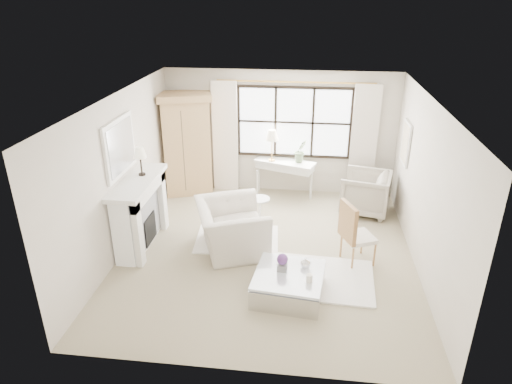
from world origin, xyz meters
The scene contains 32 objects.
floor centered at (0.00, 0.00, 0.00)m, with size 5.50×5.50×0.00m, color tan.
ceiling centered at (0.00, 0.00, 2.70)m, with size 5.50×5.50×0.00m, color silver.
wall_back centered at (0.00, 2.75, 1.35)m, with size 5.00×5.00×0.00m, color beige.
wall_front centered at (0.00, -2.75, 1.35)m, with size 5.00×5.00×0.00m, color beige.
wall_left centered at (-2.50, 0.00, 1.35)m, with size 5.50×5.50×0.00m, color beige.
wall_right centered at (2.50, 0.00, 1.35)m, with size 5.50×5.50×0.00m, color beige.
window_pane centered at (0.30, 2.73, 1.60)m, with size 2.40×0.02×1.50m, color white.
window_frame centered at (0.30, 2.72, 1.60)m, with size 2.50×0.04×1.50m, color black, non-canonical shape.
curtain_rod centered at (0.30, 2.67, 2.47)m, with size 0.04×0.04×3.30m, color #B88A40.
curtain_left centered at (-1.20, 2.65, 1.24)m, with size 0.55×0.10×2.47m, color white.
curtain_right centered at (1.80, 2.65, 1.24)m, with size 0.55×0.10×2.47m, color beige.
fireplace centered at (-2.27, 0.00, 0.65)m, with size 0.58×1.66×1.26m.
mirror_frame centered at (-2.47, 0.00, 1.84)m, with size 0.05×1.15×0.95m, color white.
mirror_glass centered at (-2.44, 0.00, 1.84)m, with size 0.02×1.00×0.80m, color silver.
art_frame centered at (2.47, 1.70, 1.55)m, with size 0.04×0.62×0.82m, color silver.
art_canvas centered at (2.45, 1.70, 1.55)m, with size 0.01×0.52×0.72m, color beige.
mantel_lamp centered at (-2.22, 0.22, 1.65)m, with size 0.22×0.22×0.51m.
armoire centered at (-2.01, 2.40, 1.14)m, with size 1.28×1.00×2.24m.
console_table centered at (0.14, 2.47, 0.40)m, with size 1.38×0.85×0.80m.
console_lamp centered at (-0.15, 2.47, 1.36)m, with size 0.28×0.28×0.69m.
orchid_plant centered at (0.47, 2.46, 1.05)m, with size 0.28×0.22×0.50m, color #556A47.
side_table centered at (-0.26, 1.12, 0.33)m, with size 0.40×0.40×0.51m.
rug_left centered at (-0.59, 0.35, 0.01)m, with size 1.50×1.06×0.03m, color white.
rug_right centered at (0.92, -0.71, 0.02)m, with size 1.67×1.25×0.03m, color white.
club_armchair centered at (-0.63, 0.03, 0.42)m, with size 1.30×1.14×0.85m, color beige.
wingback_chair centered at (1.83, 1.82, 0.43)m, with size 0.92×0.94×0.86m, color #A19888.
french_chair centered at (1.51, -0.12, 0.31)m, with size 0.64×0.63×1.08m.
coffee_table centered at (0.44, -1.18, 0.18)m, with size 1.10×1.10×0.38m.
planter_box centered at (0.33, -1.10, 0.43)m, with size 0.14×0.14×0.11m, color slate.
planter_flowers centered at (0.33, -1.10, 0.57)m, with size 0.17×0.17×0.17m, color #582E74.
pillar_candle centered at (0.74, -1.35, 0.44)m, with size 0.09×0.09×0.12m, color silver.
coffee_vase centered at (0.67, -0.97, 0.46)m, with size 0.15×0.15×0.16m, color white.
Camera 1 is at (0.63, -6.86, 4.24)m, focal length 32.00 mm.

